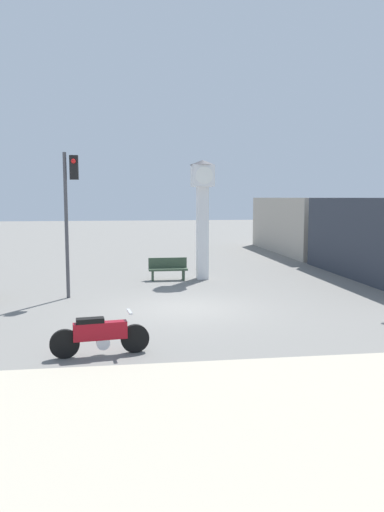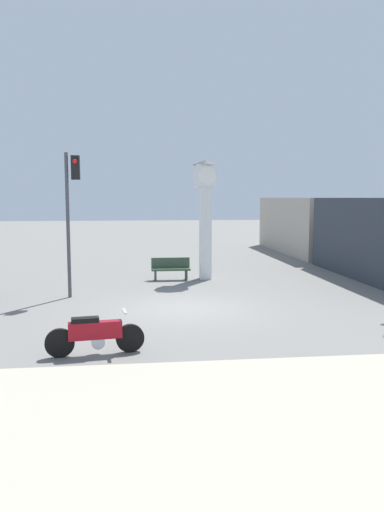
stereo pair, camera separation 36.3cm
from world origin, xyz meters
name	(u,v)px [view 2 (the right image)]	position (x,y,z in m)	size (l,w,h in m)	color
ground_plane	(184,308)	(0.00, 0.00, 0.00)	(120.00, 120.00, 0.00)	slate
sidewalk_strip	(243,431)	(0.00, -8.29, 0.05)	(36.00, 6.00, 0.10)	#B2A893
motorcycle	(95,334)	(-2.40, -4.30, 0.45)	(2.13, 0.51, 0.94)	black
clock_tower	(205,202)	(1.47, 5.53, 3.25)	(1.06, 1.06, 4.94)	white
freight_train	(337,231)	(8.99, 9.70, 1.70)	(2.80, 20.99, 3.40)	#333842
traffic_light	(71,200)	(-3.59, 2.21, 3.34)	(0.50, 0.35, 4.91)	#47474C
bench	(171,268)	(0.00, 5.43, 0.49)	(1.60, 0.44, 0.92)	#384C38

